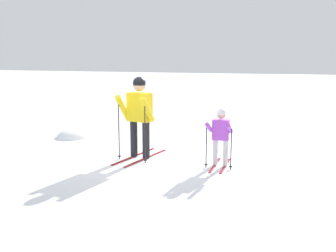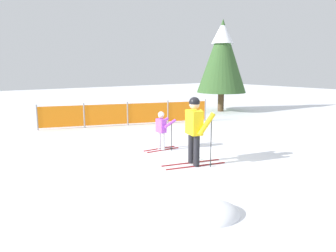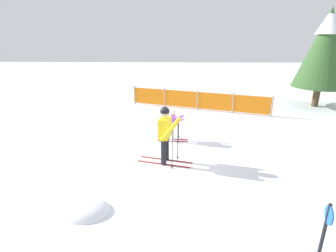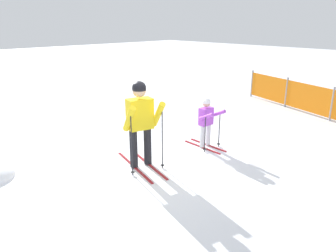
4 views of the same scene
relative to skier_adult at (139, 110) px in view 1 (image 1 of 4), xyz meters
The scene contains 4 objects.
ground_plane 1.02m from the skier_adult, 58.06° to the left, with size 60.00×60.00×0.00m, color white.
skier_adult is the anchor object (origin of this frame).
skier_child 1.76m from the skier_adult, 82.76° to the left, with size 1.07×0.54×1.13m.
snow_mound 3.00m from the skier_adult, 125.17° to the right, with size 1.02×0.87×0.41m, color white.
Camera 1 is at (8.02, 2.55, 2.27)m, focal length 45.00 mm.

